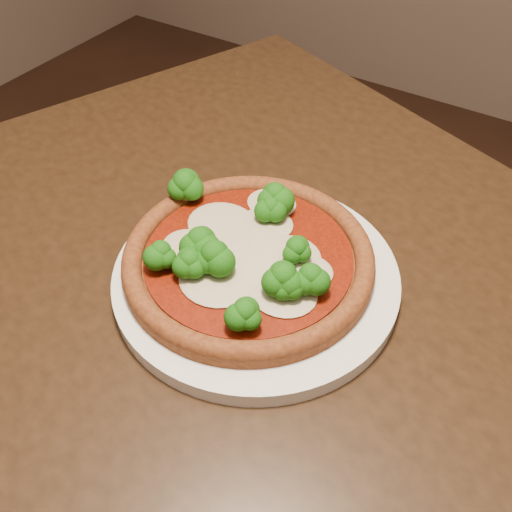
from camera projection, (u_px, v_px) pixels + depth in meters
The scene contains 3 objects.
dining_table at pixel (251, 397), 0.62m from camera, with size 1.33×1.22×0.75m.
plate at pixel (256, 277), 0.60m from camera, with size 0.30×0.30×0.02m, color white.
pizza at pixel (246, 254), 0.59m from camera, with size 0.26×0.26×0.06m.
Camera 1 is at (0.11, -0.18, 1.20)m, focal length 40.00 mm.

